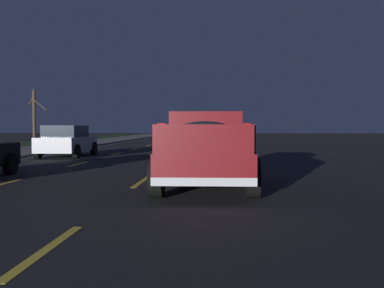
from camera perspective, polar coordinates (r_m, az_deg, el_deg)
name	(u,v)px	position (r m, az deg, el deg)	size (l,w,h in m)	color
ground	(157,150)	(27.69, -4.49, -0.83)	(144.00, 144.00, 0.00)	black
sidewalk_shoulder	(40,149)	(29.65, -18.90, -0.63)	(108.00, 4.00, 0.12)	slate
lane_markings	(120,148)	(31.66, -9.16, -0.46)	(108.89, 7.04, 0.01)	yellow
pickup_truck	(205,147)	(11.07, 1.73, -0.38)	(5.46, 2.35, 1.87)	maroon
sedan_silver	(67,141)	(22.72, -15.72, 0.39)	(4.43, 2.07, 1.54)	#B2B5BA
bare_tree_far	(34,115)	(43.03, -19.58, 3.53)	(1.35, 2.17, 5.01)	#423323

